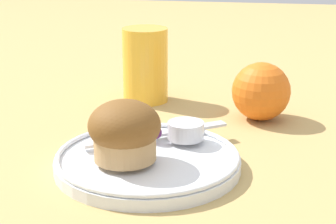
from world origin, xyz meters
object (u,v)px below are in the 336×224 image
Objects in this scene: juice_glass at (145,65)px; muffin at (125,131)px; orange_fruit at (261,91)px; butter_knife at (158,134)px.

muffin is at bearing -82.30° from juice_glass.
juice_glass reaches higher than orange_fruit.
orange_fruit is (0.15, 0.22, -0.01)m from muffin.
orange_fruit is at bearing 56.62° from muffin.
butter_knife is 1.97× the size of orange_fruit.
butter_knife is at bearing 74.59° from muffin.
muffin reaches higher than orange_fruit.
butter_knife is 0.22m from juice_glass.
muffin is at bearing -123.38° from orange_fruit.
orange_fruit is 0.72× the size of juice_glass.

